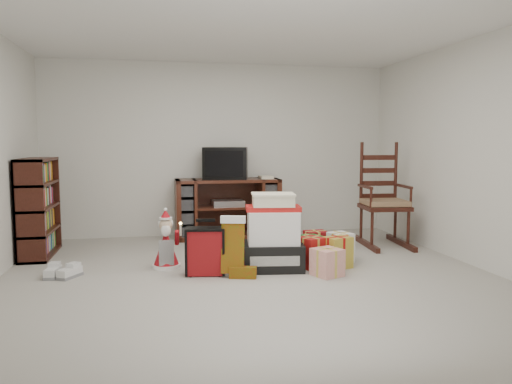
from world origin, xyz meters
TOP-DOWN VIEW (x-y plane):
  - room at (0.00, 0.00)m, footprint 5.01×5.01m
  - tv_stand at (0.07, 2.21)m, footprint 1.47×0.54m
  - bookshelf at (-2.31, 1.52)m, footprint 0.32×0.96m
  - rocking_chair at (2.01, 1.30)m, footprint 0.65×0.98m
  - gift_pile at (0.29, 0.32)m, footprint 0.69×0.55m
  - red_suitcase at (-0.44, 0.23)m, footprint 0.40×0.25m
  - stocking at (-0.18, 0.10)m, footprint 0.32×0.20m
  - teddy_bear at (0.37, 0.39)m, footprint 0.22×0.19m
  - santa_figurine at (0.35, 1.12)m, footprint 0.29×0.27m
  - mrs_claus_figurine at (-0.83, 0.61)m, footprint 0.31×0.30m
  - sneaker_pair at (-1.88, 0.42)m, footprint 0.37×0.30m
  - gift_cluster at (0.90, 0.41)m, footprint 0.76×1.06m
  - crt_television at (0.05, 2.21)m, footprint 0.69×0.56m

SIDE VIEW (x-z plane):
  - sneaker_pair at x=-1.88m, z-range 0.00..0.10m
  - gift_cluster at x=0.90m, z-range 0.00..0.26m
  - teddy_bear at x=0.37m, z-range -0.02..0.31m
  - santa_figurine at x=0.35m, z-range -0.07..0.52m
  - mrs_claus_figurine at x=-0.83m, z-range -0.07..0.57m
  - red_suitcase at x=-0.44m, z-range -0.04..0.54m
  - stocking at x=-0.18m, z-range 0.00..0.63m
  - gift_pile at x=0.29m, z-range -0.05..0.75m
  - tv_stand at x=0.07m, z-range 0.00..0.84m
  - rocking_chair at x=2.01m, z-range -0.22..1.19m
  - bookshelf at x=-2.31m, z-range -0.02..1.15m
  - crt_television at x=0.05m, z-range 0.84..1.29m
  - room at x=0.00m, z-range -0.01..2.51m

